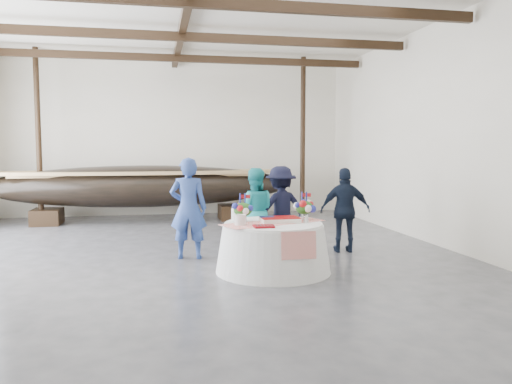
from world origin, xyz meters
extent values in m
cube|color=#3D3D42|center=(0.00, 0.00, 0.00)|extent=(10.00, 12.00, 0.01)
cube|color=silver|center=(0.00, 6.00, 2.25)|extent=(10.00, 0.02, 4.50)
cube|color=silver|center=(0.00, -6.00, 2.25)|extent=(10.00, 0.02, 4.50)
cube|color=silver|center=(5.00, 0.00, 2.25)|extent=(0.02, 12.00, 4.50)
cube|color=white|center=(0.00, 0.00, 4.50)|extent=(10.00, 12.00, 0.01)
cube|color=black|center=(0.00, -1.00, 4.25)|extent=(9.80, 0.12, 0.18)
cube|color=black|center=(0.00, 1.50, 4.25)|extent=(9.80, 0.12, 0.18)
cube|color=black|center=(0.00, 4.00, 4.25)|extent=(9.80, 0.12, 0.18)
cube|color=black|center=(0.00, 0.00, 4.38)|extent=(0.15, 11.76, 0.15)
cylinder|color=black|center=(-3.50, 4.54, 2.25)|extent=(0.14, 0.14, 4.50)
cylinder|color=black|center=(3.50, 4.54, 2.25)|extent=(0.14, 0.14, 4.50)
cube|color=black|center=(-3.36, 4.54, 0.20)|extent=(0.71, 0.91, 0.40)
cube|color=black|center=(1.48, 4.54, 0.20)|extent=(0.71, 0.91, 0.40)
ellipsoid|color=black|center=(-0.94, 4.54, 0.96)|extent=(8.07, 1.61, 1.11)
cube|color=#9E7A4C|center=(-0.94, 4.54, 1.26)|extent=(6.46, 1.06, 0.06)
cone|color=white|center=(1.24, -1.42, 0.38)|extent=(1.84, 1.84, 0.76)
cylinder|color=white|center=(1.24, -1.42, 0.77)|extent=(1.56, 1.56, 0.04)
cube|color=red|center=(1.24, -1.42, 0.79)|extent=(1.78, 1.12, 0.01)
cube|color=white|center=(1.36, -1.39, 0.82)|extent=(0.60, 0.40, 0.07)
cylinder|color=white|center=(0.69, -1.57, 0.87)|extent=(0.18, 0.18, 0.16)
cylinder|color=white|center=(0.71, -1.10, 0.89)|extent=(0.18, 0.18, 0.21)
cube|color=#67090E|center=(1.00, -1.84, 0.80)|extent=(0.30, 0.24, 0.03)
cone|color=silver|center=(1.75, -1.54, 0.85)|extent=(0.09, 0.09, 0.12)
imported|color=navy|center=(-0.02, -0.19, 0.90)|extent=(0.72, 0.53, 1.81)
imported|color=teal|center=(1.19, -0.13, 0.80)|extent=(0.86, 0.72, 1.61)
imported|color=black|center=(1.75, 0.10, 0.82)|extent=(1.15, 0.80, 1.63)
imported|color=black|center=(2.93, -0.20, 0.80)|extent=(1.00, 0.56, 1.60)
camera|label=1|loc=(-0.56, -9.06, 1.97)|focal=35.00mm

